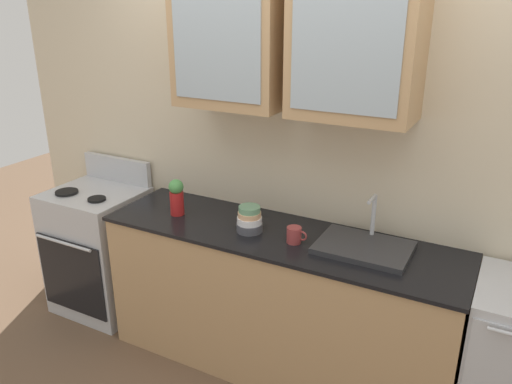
{
  "coord_description": "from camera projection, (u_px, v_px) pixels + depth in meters",
  "views": [
    {
      "loc": [
        1.11,
        -2.35,
        2.14
      ],
      "look_at": [
        -0.14,
        0.0,
        1.13
      ],
      "focal_mm": 35.65,
      "sensor_mm": 36.0,
      "label": 1
    }
  ],
  "objects": [
    {
      "name": "sink_faucet",
      "position": [
        364.0,
        246.0,
        2.68
      ],
      "size": [
        0.48,
        0.35,
        0.27
      ],
      "color": "#2D2D30",
      "rests_on": "counter"
    },
    {
      "name": "stove_range",
      "position": [
        100.0,
        250.0,
        3.64
      ],
      "size": [
        0.61,
        0.59,
        1.08
      ],
      "color": "silver",
      "rests_on": "ground_plane"
    },
    {
      "name": "vase",
      "position": [
        177.0,
        196.0,
        3.08
      ],
      "size": [
        0.09,
        0.09,
        0.23
      ],
      "color": "#B21E1E",
      "rests_on": "counter"
    },
    {
      "name": "cup_near_sink",
      "position": [
        294.0,
        235.0,
        2.75
      ],
      "size": [
        0.12,
        0.08,
        0.09
      ],
      "color": "#993838",
      "rests_on": "counter"
    },
    {
      "name": "bowl_stack",
      "position": [
        249.0,
        220.0,
        2.88
      ],
      "size": [
        0.15,
        0.15,
        0.15
      ],
      "color": "#4C4C54",
      "rests_on": "counter"
    },
    {
      "name": "ground_plane",
      "position": [
        276.0,
        363.0,
        3.19
      ],
      "size": [
        10.0,
        10.0,
        0.0
      ],
      "primitive_type": "plane",
      "color": "brown"
    },
    {
      "name": "back_wall_unit",
      "position": [
        303.0,
        109.0,
        2.87
      ],
      "size": [
        4.29,
        0.45,
        2.87
      ],
      "color": "beige",
      "rests_on": "ground_plane"
    },
    {
      "name": "counter",
      "position": [
        277.0,
        302.0,
        3.02
      ],
      "size": [
        2.09,
        0.59,
        0.9
      ],
      "color": "tan",
      "rests_on": "ground_plane"
    }
  ]
}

